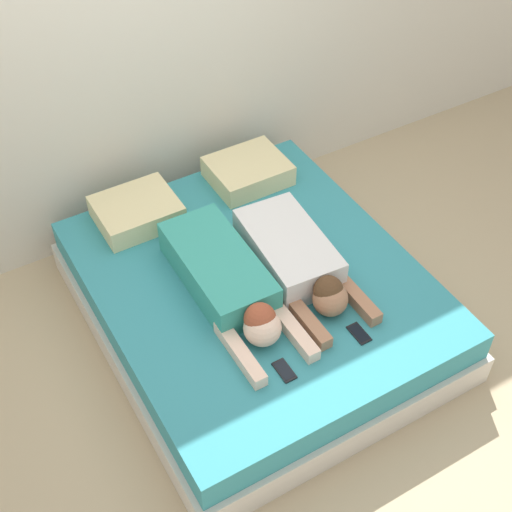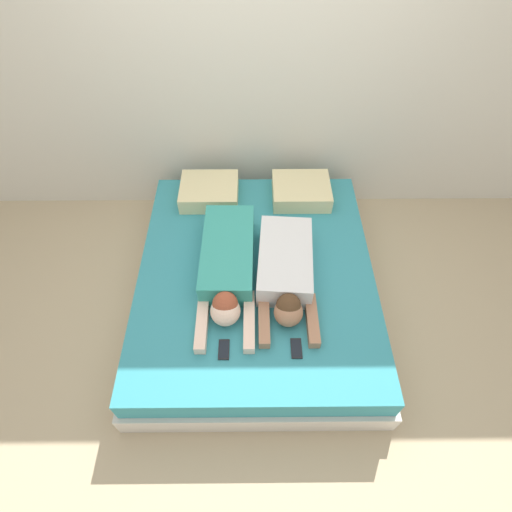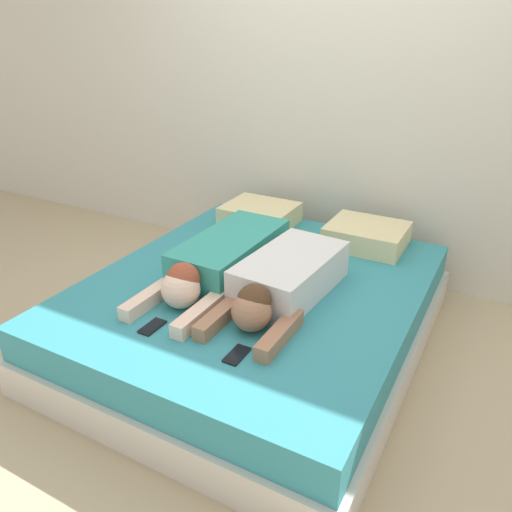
# 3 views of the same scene
# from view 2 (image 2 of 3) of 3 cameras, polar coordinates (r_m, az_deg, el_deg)

# --- Properties ---
(ground_plane) EXTENTS (12.00, 12.00, 0.00)m
(ground_plane) POSITION_cam_2_polar(r_m,az_deg,el_deg) (3.15, 0.00, -6.01)
(ground_plane) COLOR tan
(wall_back) EXTENTS (12.00, 0.06, 2.60)m
(wall_back) POSITION_cam_2_polar(r_m,az_deg,el_deg) (3.14, -0.18, 25.97)
(wall_back) COLOR beige
(wall_back) RESTS_ON ground_plane
(bed) EXTENTS (1.72, 1.99, 0.38)m
(bed) POSITION_cam_2_polar(r_m,az_deg,el_deg) (2.99, 0.00, -4.09)
(bed) COLOR beige
(bed) RESTS_ON ground_plane
(pillow_head_left) EXTENTS (0.46, 0.39, 0.13)m
(pillow_head_left) POSITION_cam_2_polar(r_m,az_deg,el_deg) (3.30, -6.67, 9.14)
(pillow_head_left) COLOR beige
(pillow_head_left) RESTS_ON bed
(pillow_head_right) EXTENTS (0.46, 0.39, 0.13)m
(pillow_head_right) POSITION_cam_2_polar(r_m,az_deg,el_deg) (3.30, 6.47, 9.21)
(pillow_head_right) COLOR beige
(pillow_head_right) RESTS_ON bed
(person_left) EXTENTS (0.37, 1.09, 0.22)m
(person_left) POSITION_cam_2_polar(r_m,az_deg,el_deg) (2.74, -4.10, -1.37)
(person_left) COLOR teal
(person_left) RESTS_ON bed
(person_right) EXTENTS (0.41, 0.95, 0.21)m
(person_right) POSITION_cam_2_polar(r_m,az_deg,el_deg) (2.71, 4.26, -2.22)
(person_right) COLOR silver
(person_right) RESTS_ON bed
(cell_phone_left) EXTENTS (0.07, 0.13, 0.01)m
(cell_phone_left) POSITION_cam_2_polar(r_m,az_deg,el_deg) (2.52, -4.61, -13.17)
(cell_phone_left) COLOR black
(cell_phone_left) RESTS_ON bed
(cell_phone_right) EXTENTS (0.07, 0.13, 0.01)m
(cell_phone_right) POSITION_cam_2_polar(r_m,az_deg,el_deg) (2.52, 5.78, -13.00)
(cell_phone_right) COLOR black
(cell_phone_right) RESTS_ON bed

